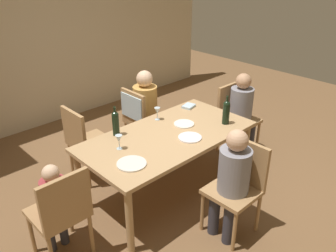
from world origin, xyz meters
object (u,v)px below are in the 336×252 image
Objects in this scene: person_woman_host at (147,106)px; wine_bottle_dark_red at (226,112)px; dining_table at (168,141)px; wine_glass_centre at (157,111)px; wine_glass_near_left at (119,139)px; chair_left_end at (61,210)px; dinner_plate_guest_left at (184,124)px; person_child_small at (55,202)px; wine_bottle_tall_green at (116,122)px; dinner_plate_host at (190,137)px; chair_right_end at (235,114)px; person_man_guest at (242,109)px; handbag at (117,157)px; dinner_plate_guest_right at (132,164)px; person_man_bearded at (232,177)px; chair_far_left at (84,139)px; chair_near at (238,181)px; chair_far_right at (138,114)px.

wine_bottle_dark_red is (0.20, -1.12, 0.22)m from person_woman_host.
dining_table is at bearing -27.36° from person_woman_host.
wine_bottle_dark_red is 2.22× the size of wine_glass_centre.
chair_left_end is at bearing -165.33° from wine_glass_near_left.
person_woman_host reaches higher than dinner_plate_guest_left.
person_child_small is (-1.77, -0.84, -0.10)m from person_woman_host.
dinner_plate_host is (0.51, -0.59, -0.14)m from wine_bottle_tall_green.
person_man_guest is at bearing 90.00° from chair_right_end.
chair_right_end is 2.64m from chair_left_end.
dining_table is at bearing -85.23° from handbag.
wine_bottle_dark_red is 1.18× the size of handbag.
person_man_bearded is at bearing -47.64° from dinner_plate_guest_right.
dining_table is at bearing -1.04° from person_child_small.
person_child_small reaches higher than dinner_plate_host.
wine_glass_centre reaches higher than dinner_plate_host.
chair_near is at bearing 19.01° from chair_far_left.
person_woman_host is 1.26m from wine_glass_near_left.
chair_near is 1.61m from chair_left_end.
chair_far_left is 0.97m from person_woman_host.
dinner_plate_guest_right is (-0.94, -1.06, 0.15)m from chair_far_right.
chair_far_left is 2.04m from person_man_guest.
dinner_plate_guest_left is (0.19, 0.26, 0.00)m from dinner_plate_host.
dinner_plate_host is at bearing 29.76° from chair_far_left.
chair_far_right reaches higher than handbag.
person_man_bearded is (-0.03, -0.87, -0.02)m from dining_table.
person_man_bearded is at bearing -34.55° from person_child_small.
person_woman_host reaches higher than person_man_guest.
wine_glass_centre is at bearing -8.98° from person_man_bearded.
chair_far_right is 1.28m from chair_right_end.
dining_table is at bearing -1.70° from person_man_bearded.
dinner_plate_guest_left is at bearing 4.82° from chair_left_end.
person_child_small is at bearing 57.66° from chair_near.
wine_bottle_tall_green is 0.30m from wine_glass_near_left.
chair_near is at bearing -42.83° from dinner_plate_guest_right.
person_man_bearded is 0.99× the size of person_man_guest.
dinner_plate_host is 0.75m from dinner_plate_guest_right.
person_child_small is at bearing 178.96° from dining_table.
person_woman_host is at bearing 72.58° from dinner_plate_host.
person_woman_host is 4.68× the size of dinner_plate_host.
person_man_guest is 1.78m from wine_bottle_tall_green.
handbag is (-0.18, 1.08, -0.63)m from dinner_plate_host.
wine_glass_near_left is (-0.55, 0.11, 0.18)m from dining_table.
wine_glass_near_left is (-1.00, -0.75, 0.18)m from person_woman_host.
chair_far_right is 0.80× the size of person_woman_host.
person_man_guest reaches higher than chair_far_left.
chair_near is 2.86× the size of wine_bottle_tall_green.
person_woman_host is (1.77, 0.95, 0.13)m from chair_left_end.
chair_left_end is at bearing 1.34° from person_man_guest.
chair_left_end is at bearing -61.65° from person_woman_host.
wine_bottle_dark_red is (0.68, 0.61, 0.24)m from person_man_bearded.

